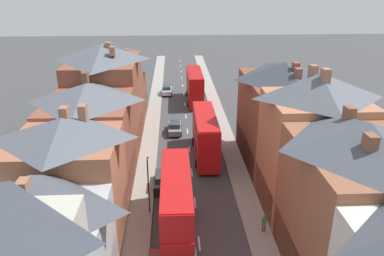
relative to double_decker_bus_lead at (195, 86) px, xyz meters
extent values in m
cube|color=gray|center=(-6.89, -11.41, -2.75)|extent=(2.20, 104.00, 0.14)
cube|color=gray|center=(3.31, -11.41, -2.75)|extent=(2.20, 104.00, 0.14)
cube|color=silver|center=(-1.79, -37.41, -2.81)|extent=(0.14, 1.80, 0.01)
cube|color=silver|center=(-1.79, -31.41, -2.81)|extent=(0.14, 1.80, 0.01)
cube|color=silver|center=(-1.79, -25.41, -2.81)|extent=(0.14, 1.80, 0.01)
cube|color=silver|center=(-1.79, -19.41, -2.81)|extent=(0.14, 1.80, 0.01)
cube|color=silver|center=(-1.79, -13.41, -2.81)|extent=(0.14, 1.80, 0.01)
cube|color=silver|center=(-1.79, -7.41, -2.81)|extent=(0.14, 1.80, 0.01)
cube|color=silver|center=(-1.79, -1.41, -2.81)|extent=(0.14, 1.80, 0.01)
cube|color=silver|center=(-1.79, 4.59, -2.81)|extent=(0.14, 1.80, 0.01)
cube|color=silver|center=(-1.79, 10.59, -2.81)|extent=(0.14, 1.80, 0.01)
cube|color=silver|center=(-1.79, 16.59, -2.81)|extent=(0.14, 1.80, 0.01)
cube|color=silver|center=(-1.79, 22.59, -2.81)|extent=(0.14, 1.80, 0.01)
cube|color=silver|center=(-1.79, 28.59, -2.81)|extent=(0.14, 1.80, 0.01)
cube|color=silver|center=(-1.79, 34.59, -2.81)|extent=(0.14, 1.80, 0.01)
pyramid|color=#474C56|center=(-11.99, -42.97, 5.55)|extent=(8.00, 7.09, 2.72)
cube|color=#99664C|center=(-12.04, -43.66, 6.26)|extent=(0.60, 0.90, 1.42)
cube|color=#A36042|center=(-11.99, -35.72, 1.60)|extent=(8.00, 7.41, 8.82)
cube|color=maroon|center=(-8.05, -35.72, -1.22)|extent=(0.12, 6.82, 3.20)
pyramid|color=#565B66|center=(-11.99, -35.72, 6.85)|extent=(8.00, 7.41, 1.68)
cube|color=#99664C|center=(-11.92, -35.05, 7.57)|extent=(0.60, 0.90, 1.44)
cube|color=#99664C|center=(-10.74, -34.18, 7.49)|extent=(0.60, 0.90, 1.29)
cube|color=brown|center=(-11.99, -27.31, 1.74)|extent=(8.00, 9.41, 9.11)
cube|color=#1E5133|center=(-8.05, -27.31, -1.22)|extent=(0.12, 8.66, 3.20)
pyramid|color=#565B66|center=(-11.99, -27.31, 7.14)|extent=(8.00, 9.41, 1.70)
cube|color=brown|center=(-12.41, -25.30, 7.87)|extent=(0.60, 0.90, 1.46)
cube|color=brown|center=(-11.99, -16.91, 2.69)|extent=(8.00, 11.39, 11.02)
cube|color=navy|center=(-8.05, -16.91, -1.22)|extent=(0.12, 10.48, 3.20)
pyramid|color=#565B66|center=(-11.99, -16.91, 9.12)|extent=(8.00, 11.39, 1.84)
cube|color=#99664C|center=(-11.18, -17.29, 9.68)|extent=(0.60, 0.90, 1.12)
cube|color=#99664C|center=(-10.42, -19.48, 9.61)|extent=(0.60, 0.90, 0.98)
cube|color=brown|center=(-11.99, -7.16, 0.91)|extent=(8.00, 8.11, 7.44)
cube|color=maroon|center=(-8.05, -7.16, -1.22)|extent=(0.12, 7.46, 3.20)
pyramid|color=#383D47|center=(-11.99, -7.16, 6.05)|extent=(8.00, 8.11, 2.84)
cube|color=#99664C|center=(-11.47, -9.18, 6.65)|extent=(0.60, 0.90, 1.21)
cube|color=#99664C|center=(-10.50, -6.06, 6.76)|extent=(0.60, 0.90, 1.42)
cube|color=brown|center=(8.41, -41.37, 2.23)|extent=(8.00, 10.11, 10.09)
pyramid|color=#474C56|center=(8.41, -41.37, 8.17)|extent=(8.00, 10.11, 1.78)
cube|color=brown|center=(7.47, -43.20, 8.62)|extent=(0.60, 0.90, 0.91)
cube|color=brown|center=(8.32, -38.57, 8.65)|extent=(0.60, 0.90, 0.98)
cube|color=#B2704C|center=(8.41, -32.62, 2.54)|extent=(8.00, 7.38, 10.72)
cube|color=black|center=(4.47, -32.62, -1.22)|extent=(0.12, 6.79, 3.20)
pyramid|color=#565B66|center=(8.41, -32.62, 8.97)|extent=(8.00, 7.38, 2.14)
cube|color=#99664C|center=(8.51, -33.37, 9.77)|extent=(0.60, 0.90, 1.60)
cube|color=#99664C|center=(8.48, -30.73, 9.63)|extent=(0.60, 0.90, 1.31)
cube|color=brown|center=(8.41, -23.11, 2.11)|extent=(8.00, 11.66, 9.85)
cube|color=#1E5133|center=(4.47, -23.11, -1.22)|extent=(0.12, 10.72, 3.20)
pyramid|color=#383D47|center=(8.41, -23.11, 7.97)|extent=(8.00, 11.66, 1.87)
cube|color=brown|center=(8.72, -26.23, 8.47)|extent=(0.60, 0.90, 1.01)
cube|color=brown|center=(8.94, -24.71, 8.60)|extent=(0.60, 0.90, 1.27)
cube|color=#B70F0F|center=(0.01, -0.02, -1.17)|extent=(2.44, 10.80, 2.50)
cube|color=#B70F0F|center=(0.01, -0.02, 1.23)|extent=(2.44, 10.58, 2.30)
cube|color=#B70F0F|center=(0.01, -0.02, 2.43)|extent=(2.39, 10.37, 0.10)
cube|color=#28333D|center=(0.01, 5.33, -0.97)|extent=(2.20, 0.10, 1.20)
cube|color=#28333D|center=(0.01, 5.33, 1.33)|extent=(2.20, 0.10, 1.10)
cube|color=#28333D|center=(-1.18, -0.02, -0.92)|extent=(0.06, 9.18, 0.90)
cube|color=#28333D|center=(-1.18, -0.02, 1.33)|extent=(0.06, 9.18, 0.90)
cube|color=yellow|center=(0.01, 5.33, 2.13)|extent=(1.34, 0.08, 0.32)
cylinder|color=black|center=(-1.21, 3.32, -2.32)|extent=(0.30, 1.00, 1.00)
cylinder|color=black|center=(1.23, 3.32, -2.32)|extent=(0.30, 1.00, 1.00)
cylinder|color=black|center=(-1.21, -2.99, -2.32)|extent=(0.30, 1.00, 1.00)
cylinder|color=black|center=(1.23, -2.99, -2.32)|extent=(0.30, 1.00, 1.00)
cube|color=red|center=(0.01, -21.39, -1.17)|extent=(2.44, 10.80, 2.50)
cube|color=red|center=(0.01, -21.39, 1.23)|extent=(2.44, 10.58, 2.30)
cube|color=red|center=(0.01, -21.39, 2.43)|extent=(2.39, 10.37, 0.10)
cube|color=#28333D|center=(0.01, -16.04, -0.97)|extent=(2.20, 0.10, 1.20)
cube|color=#28333D|center=(0.01, -16.04, 1.33)|extent=(2.20, 0.10, 1.10)
cube|color=#28333D|center=(-1.18, -21.39, -0.92)|extent=(0.06, 9.18, 0.90)
cube|color=#28333D|center=(-1.18, -21.39, 1.33)|extent=(0.06, 9.18, 0.90)
cube|color=yellow|center=(0.01, -16.04, 2.13)|extent=(1.34, 0.08, 0.32)
cylinder|color=black|center=(-1.21, -18.04, -2.32)|extent=(0.30, 1.00, 1.00)
cylinder|color=black|center=(1.23, -18.04, -2.32)|extent=(0.30, 1.00, 1.00)
cylinder|color=black|center=(-1.21, -24.36, -2.32)|extent=(0.30, 1.00, 1.00)
cylinder|color=black|center=(1.23, -24.36, -2.32)|extent=(0.30, 1.00, 1.00)
cube|color=red|center=(-3.59, -35.59, -1.17)|extent=(2.44, 10.80, 2.50)
cube|color=red|center=(-3.59, -35.59, 1.23)|extent=(2.44, 10.58, 2.30)
cube|color=red|center=(-3.59, -35.59, 2.43)|extent=(2.39, 10.37, 0.10)
cube|color=#28333D|center=(-3.59, -30.24, -0.97)|extent=(2.20, 0.10, 1.20)
cube|color=#28333D|center=(-3.59, -30.24, 1.33)|extent=(2.20, 0.10, 1.10)
cube|color=#28333D|center=(-4.78, -35.59, -0.92)|extent=(0.06, 9.18, 0.90)
cube|color=#28333D|center=(-4.78, -35.59, 1.33)|extent=(0.06, 9.18, 0.90)
cube|color=yellow|center=(-3.59, -30.24, 2.13)|extent=(1.34, 0.08, 0.32)
cylinder|color=black|center=(-4.81, -32.24, -2.32)|extent=(0.30, 1.00, 1.00)
cylinder|color=black|center=(-2.37, -32.24, -2.32)|extent=(0.30, 1.00, 1.00)
cylinder|color=black|center=(-4.81, -38.56, -2.32)|extent=(0.30, 1.00, 1.00)
cylinder|color=black|center=(-2.37, -38.56, -2.32)|extent=(0.30, 1.00, 1.00)
cube|color=black|center=(-4.89, -28.43, -2.13)|extent=(1.70, 4.17, 0.75)
cube|color=#28333D|center=(-4.89, -28.64, -1.45)|extent=(1.46, 2.08, 0.60)
cylinder|color=black|center=(-5.74, -27.14, -2.51)|extent=(0.20, 0.62, 0.62)
cylinder|color=black|center=(-4.04, -27.14, -2.51)|extent=(0.20, 0.62, 0.62)
cylinder|color=black|center=(-5.74, -29.72, -2.51)|extent=(0.20, 0.62, 0.62)
cylinder|color=black|center=(-4.04, -29.72, -2.51)|extent=(0.20, 0.62, 0.62)
cube|color=gray|center=(-3.59, -13.79, -2.15)|extent=(1.70, 4.47, 0.71)
cube|color=#28333D|center=(-3.59, -14.01, -1.50)|extent=(1.46, 2.23, 0.60)
cylinder|color=black|center=(-4.44, -12.40, -2.51)|extent=(0.20, 0.62, 0.62)
cylinder|color=black|center=(-2.74, -12.40, -2.51)|extent=(0.20, 0.62, 0.62)
cylinder|color=black|center=(-4.44, -15.17, -2.51)|extent=(0.20, 0.62, 0.62)
cylinder|color=black|center=(-2.74, -15.17, -2.51)|extent=(0.20, 0.62, 0.62)
cube|color=silver|center=(-4.89, 4.60, -2.13)|extent=(1.70, 3.95, 0.76)
cube|color=#28333D|center=(-4.89, 4.41, -1.45)|extent=(1.46, 1.98, 0.60)
cylinder|color=black|center=(-5.74, 5.83, -2.51)|extent=(0.20, 0.62, 0.62)
cylinder|color=black|center=(-4.04, 5.83, -2.51)|extent=(0.20, 0.62, 0.62)
cylinder|color=black|center=(-5.74, 3.38, -2.51)|extent=(0.20, 0.62, 0.62)
cylinder|color=black|center=(-4.04, 3.38, -2.51)|extent=(0.20, 0.62, 0.62)
cylinder|color=brown|center=(3.64, -36.29, -2.26)|extent=(0.14, 0.14, 0.84)
cylinder|color=brown|center=(3.82, -36.29, -2.26)|extent=(0.14, 0.14, 0.84)
cube|color=#338447|center=(3.73, -36.29, -1.57)|extent=(0.36, 0.22, 0.54)
sphere|color=brown|center=(3.73, -36.29, -1.18)|extent=(0.22, 0.22, 0.22)
cylinder|color=black|center=(-6.04, -32.97, -0.07)|extent=(0.12, 0.12, 5.50)
cylinder|color=black|center=(-6.04, -32.52, 2.58)|extent=(0.08, 0.90, 0.08)
cube|color=beige|center=(-6.04, -32.07, 2.50)|extent=(0.20, 0.32, 0.20)
camera|label=1|loc=(-3.64, -62.03, 17.30)|focal=35.00mm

